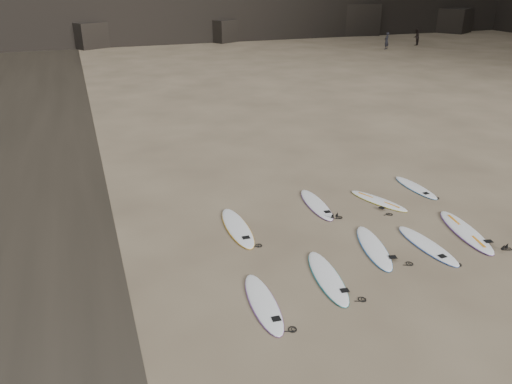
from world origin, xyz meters
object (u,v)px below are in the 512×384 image
person_a (387,41)px  surfboard_2 (374,247)px  surfboard_0 (263,303)px  surfboard_6 (316,204)px  surfboard_3 (427,245)px  person_b (416,37)px  surfboard_1 (327,277)px  surfboard_8 (416,187)px  surfboard_5 (237,227)px  surfboard_7 (378,201)px  surfboard_4 (466,231)px

person_a → surfboard_2: bearing=26.6°
surfboard_0 → surfboard_6: same height
surfboard_3 → person_b: size_ratio=1.50×
surfboard_1 → surfboard_8: (5.62, 4.09, -0.01)m
surfboard_5 → surfboard_7: size_ratio=1.21×
surfboard_1 → person_a: 41.99m
person_a → surfboard_1: bearing=25.1°
surfboard_4 → surfboard_7: (-1.25, 2.77, -0.01)m
surfboard_0 → surfboard_5: 3.83m
surfboard_1 → surfboard_3: bearing=16.3°
surfboard_3 → surfboard_7: 3.08m
surfboard_8 → surfboard_2: bearing=-141.5°
surfboard_1 → surfboard_8: surfboard_1 is taller
surfboard_0 → surfboard_8: (7.54, 4.55, -0.00)m
surfboard_4 → person_b: (23.58, 35.07, 0.77)m
surfboard_8 → surfboard_5: bearing=-175.9°
surfboard_4 → surfboard_8: 3.36m
surfboard_2 → surfboard_5: size_ratio=0.93×
surfboard_3 → surfboard_4: size_ratio=0.88×
surfboard_5 → surfboard_8: (6.97, 0.77, -0.01)m
surfboard_6 → surfboard_8: size_ratio=1.12×
surfboard_2 → surfboard_0: bearing=-146.7°
surfboard_1 → person_a: bearing=63.0°
surfboard_6 → surfboard_8: (3.99, 0.10, -0.00)m
surfboard_6 → person_a: size_ratio=1.54×
surfboard_3 → person_a: 39.71m
surfboard_5 → surfboard_7: surfboard_5 is taller
surfboard_0 → surfboard_5: bearing=85.6°
surfboard_0 → person_b: size_ratio=1.51×
surfboard_3 → surfboard_7: surfboard_3 is taller
surfboard_0 → person_a: bearing=57.4°
surfboard_3 → surfboard_5: bearing=146.6°
surfboard_1 → surfboard_6: bearing=75.8°
surfboard_6 → surfboard_2: bearing=-80.2°
surfboard_1 → surfboard_4: (5.00, 0.79, 0.00)m
surfboard_2 → surfboard_6: 3.11m
person_a → person_b: bearing=167.7°
surfboard_4 → surfboard_6: (-3.37, 3.21, -0.01)m
surfboard_0 → surfboard_4: surfboard_4 is taller
surfboard_7 → surfboard_2: bearing=-147.0°
surfboard_7 → surfboard_5: bearing=160.2°
person_b → surfboard_6: bearing=13.8°
surfboard_2 → person_b: person_b is taller
surfboard_3 → person_b: bearing=51.9°
surfboard_6 → surfboard_1: bearing=-107.7°
surfboard_2 → person_a: size_ratio=1.56×
surfboard_4 → surfboard_8: surfboard_4 is taller
surfboard_2 → surfboard_1: bearing=-141.1°
surfboard_1 → surfboard_5: bearing=120.0°
surfboard_5 → surfboard_8: surfboard_5 is taller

